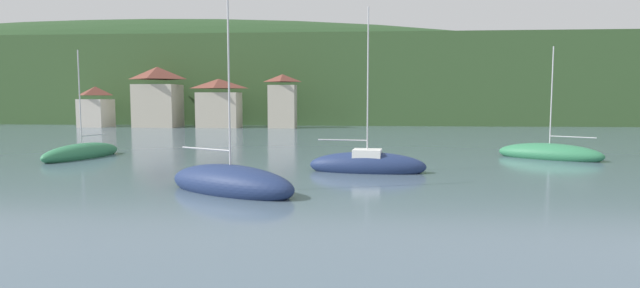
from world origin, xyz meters
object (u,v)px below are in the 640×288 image
shore_building_west (96,107)px  shore_building_westcentral (158,98)px  sailboat_far_3 (82,153)px  sailboat_far_9 (367,165)px  shore_building_eastcentral (283,102)px  shore_building_central (219,104)px  sailboat_far_4 (549,154)px  sailboat_mid_1 (231,184)px

shore_building_west → shore_building_westcentral: shore_building_westcentral is taller
shore_building_west → sailboat_far_3: size_ratio=0.74×
sailboat_far_9 → shore_building_eastcentral: bearing=111.6°
shore_building_westcentral → shore_building_central: size_ratio=1.26×
shore_building_west → sailboat_far_9: bearing=-47.8°
shore_building_central → sailboat_far_4: (36.81, -38.90, -3.34)m
shore_building_central → sailboat_far_9: 52.38m
shore_building_west → sailboat_far_3: bearing=-63.3°
shore_building_west → shore_building_central: (20.39, -0.27, 0.56)m
shore_building_central → sailboat_far_3: 41.36m
sailboat_far_4 → sailboat_far_9: sailboat_far_9 is taller
shore_building_central → sailboat_far_9: (22.63, -47.12, -3.27)m
sailboat_mid_1 → shore_building_westcentral: bearing=144.2°
shore_building_west → shore_building_central: size_ratio=0.85×
shore_building_eastcentral → sailboat_mid_1: 54.63m
sailboat_far_3 → shore_building_central: bearing=-167.5°
shore_building_west → shore_building_eastcentral: shore_building_eastcentral is taller
shore_building_west → sailboat_far_4: size_ratio=0.72×
sailboat_far_3 → shore_building_eastcentral: bearing=178.5°
shore_building_central → sailboat_far_3: (0.46, -41.22, -3.35)m
shore_building_westcentral → sailboat_far_3: bearing=-75.7°
shore_building_west → sailboat_far_4: (57.20, -39.17, -2.78)m
shore_building_west → sailboat_mid_1: sailboat_mid_1 is taller
shore_building_eastcentral → sailboat_mid_1: size_ratio=0.76×
shore_building_west → shore_building_westcentral: (10.19, 0.41, 1.51)m
shore_building_central → shore_building_eastcentral: (10.19, -0.47, 0.32)m
shore_building_central → shore_building_west: bearing=179.2°
shore_building_west → sailboat_mid_1: 65.83m
shore_building_westcentral → sailboat_far_9: size_ratio=0.89×
sailboat_far_3 → sailboat_far_4: 36.43m
sailboat_mid_1 → shore_building_eastcentral: bearing=124.9°
sailboat_mid_1 → sailboat_far_9: bearing=76.8°
shore_building_westcentral → shore_building_central: (10.19, -0.68, -0.95)m
shore_building_westcentral → sailboat_far_9: (32.83, -47.80, -4.22)m
shore_building_eastcentral → sailboat_far_4: sailboat_far_4 is taller
shore_building_eastcentral → shore_building_west: bearing=178.6°
shore_building_central → sailboat_far_9: sailboat_far_9 is taller
sailboat_mid_1 → sailboat_far_9: (6.90, 7.58, 0.01)m
sailboat_far_3 → sailboat_far_9: size_ratio=0.82×
shore_building_eastcentral → sailboat_far_3: size_ratio=0.94×
shore_building_central → shore_building_eastcentral: shore_building_eastcentral is taller
shore_building_westcentral → sailboat_far_9: sailboat_far_9 is taller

